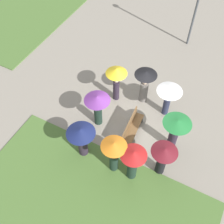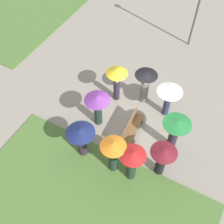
{
  "view_description": "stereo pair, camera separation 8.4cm",
  "coord_description": "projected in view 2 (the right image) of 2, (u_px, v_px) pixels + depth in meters",
  "views": [
    {
      "loc": [
        -7.43,
        -2.6,
        10.56
      ],
      "look_at": [
        -0.9,
        0.83,
        1.05
      ],
      "focal_mm": 45.0,
      "sensor_mm": 36.0,
      "label": 1
    },
    {
      "loc": [
        -7.39,
        -2.67,
        10.56
      ],
      "look_at": [
        -0.9,
        0.83,
        1.05
      ],
      "focal_mm": 45.0,
      "sensor_mm": 36.0,
      "label": 2
    }
  ],
  "objects": [
    {
      "name": "crowd_person_navy",
      "position": [
        81.0,
        136.0,
        11.02
      ],
      "size": [
        1.16,
        1.16,
        1.76
      ],
      "rotation": [
        0.0,
        0.0,
        0.63
      ],
      "color": "#2D2333",
      "rests_on": "ground_plane"
    },
    {
      "name": "crowd_person_yellow",
      "position": [
        117.0,
        77.0,
        12.74
      ],
      "size": [
        0.99,
        0.99,
        1.97
      ],
      "rotation": [
        0.0,
        0.0,
        5.29
      ],
      "color": "#2D2333",
      "rests_on": "ground_plane"
    },
    {
      "name": "crowd_person_green",
      "position": [
        175.0,
        129.0,
        11.19
      ],
      "size": [
        1.16,
        1.16,
        1.85
      ],
      "rotation": [
        0.0,
        0.0,
        0.65
      ],
      "color": "#2D2333",
      "rests_on": "ground_plane"
    },
    {
      "name": "crowd_person_purple",
      "position": [
        97.0,
        104.0,
        11.97
      ],
      "size": [
        1.13,
        1.13,
        1.8
      ],
      "rotation": [
        0.0,
        0.0,
        3.58
      ],
      "color": "#1E3328",
      "rests_on": "ground_plane"
    },
    {
      "name": "crowd_person_orange",
      "position": [
        113.0,
        152.0,
        10.51
      ],
      "size": [
        0.99,
        0.99,
        1.95
      ],
      "rotation": [
        0.0,
        0.0,
        2.03
      ],
      "color": "#1E3328",
      "rests_on": "ground_plane"
    },
    {
      "name": "crowd_person_maroon",
      "position": [
        162.0,
        157.0,
        10.56
      ],
      "size": [
        1.02,
        1.02,
        1.73
      ],
      "rotation": [
        0.0,
        0.0,
        4.28
      ],
      "color": "black",
      "rests_on": "ground_plane"
    },
    {
      "name": "crowd_person_white",
      "position": [
        169.0,
        93.0,
        12.22
      ],
      "size": [
        1.14,
        1.14,
        1.78
      ],
      "rotation": [
        0.0,
        0.0,
        2.95
      ],
      "color": "#282D47",
      "rests_on": "ground_plane"
    },
    {
      "name": "crowd_person_black",
      "position": [
        145.0,
        82.0,
        12.84
      ],
      "size": [
        1.04,
        1.04,
        1.89
      ],
      "rotation": [
        0.0,
        0.0,
        5.62
      ],
      "color": "slate",
      "rests_on": "ground_plane"
    },
    {
      "name": "ground_plane",
      "position": [
        137.0,
        119.0,
        13.1
      ],
      "size": [
        90.0,
        90.0,
        0.0
      ],
      "primitive_type": "plane",
      "color": "gray"
    },
    {
      "name": "park_bench",
      "position": [
        131.0,
        129.0,
        12.2
      ],
      "size": [
        1.91,
        0.57,
        0.9
      ],
      "rotation": [
        0.0,
        0.0,
        0.08
      ],
      "color": "brown",
      "rests_on": "ground_plane"
    },
    {
      "name": "lawn_patch_far",
      "position": [
        26.0,
        4.0,
        18.98
      ],
      "size": [
        10.69,
        6.86,
        0.06
      ],
      "color": "#4C7033",
      "rests_on": "ground_plane"
    },
    {
      "name": "crowd_person_red",
      "position": [
        132.0,
        161.0,
        10.38
      ],
      "size": [
        1.0,
        1.0,
        1.88
      ],
      "rotation": [
        0.0,
        0.0,
        5.41
      ],
      "color": "#1E3328",
      "rests_on": "ground_plane"
    }
  ]
}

